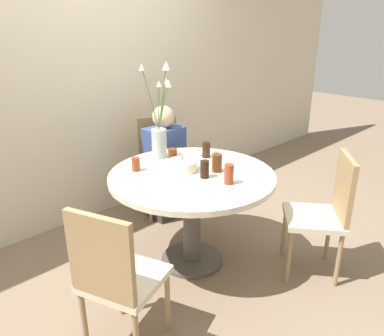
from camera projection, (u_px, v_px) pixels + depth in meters
ground_plane at (192, 261)px, 2.98m from camera, size 16.00×16.00×0.00m
wall_back at (93, 79)px, 3.36m from camera, size 8.00×0.05×2.60m
dining_table at (192, 191)px, 2.76m from camera, size 1.21×1.21×0.75m
chair_left_flank at (161, 159)px, 3.64m from camera, size 0.53×0.53×0.93m
chair_right_flank at (115, 275)px, 1.97m from camera, size 0.52×0.52×0.93m
chair_near_front at (326, 209)px, 2.67m from camera, size 0.56×0.56×0.93m
birthday_cake at (183, 165)px, 2.75m from camera, size 0.22×0.22×0.12m
flower_vase at (160, 132)px, 2.96m from camera, size 0.23×0.20×0.76m
side_plate at (190, 154)px, 3.09m from camera, size 0.19×0.19×0.01m
drink_glass_0 at (229, 174)px, 2.51m from camera, size 0.06×0.06×0.14m
drink_glass_1 at (173, 156)px, 2.88m from camera, size 0.07×0.07×0.12m
drink_glass_2 at (205, 169)px, 2.61m from camera, size 0.06×0.06×0.12m
drink_glass_3 at (217, 163)px, 2.72m from camera, size 0.07×0.07×0.13m
drink_glass_4 at (136, 164)px, 2.74m from camera, size 0.06×0.06×0.10m
drink_glass_5 at (206, 150)px, 3.01m from camera, size 0.07×0.07×0.13m
person_guest at (165, 167)px, 3.51m from camera, size 0.34×0.24×1.09m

